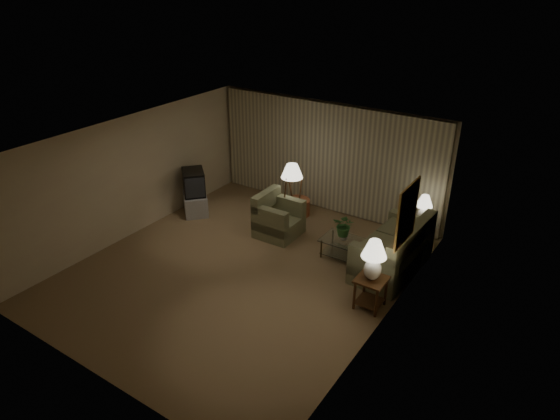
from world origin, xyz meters
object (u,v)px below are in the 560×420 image
object	(u,v)px
side_table_far	(421,230)
crt_tv	(194,182)
sofa	(392,251)
coffee_table	(350,248)
floor_lamp	(292,194)
armchair	(279,219)
table_lamp_near	(374,257)
table_lamp_far	(424,206)
ottoman	(298,207)
vase	(344,237)
side_table_near	(371,288)
tv_cabinet	(195,203)

from	to	relation	value
side_table_far	crt_tv	bearing A→B (deg)	-164.36
sofa	coffee_table	size ratio (longest dim) A/B	1.71
sofa	floor_lamp	size ratio (longest dim) A/B	1.32
armchair	table_lamp_near	xyz separation A→B (m)	(2.83, -1.32, 0.66)
table_lamp_far	coffee_table	distance (m)	1.83
armchair	coffee_table	bearing A→B (deg)	-92.78
side_table_far	armchair	bearing A→B (deg)	-155.71
sofa	ottoman	world-z (taller)	sofa
table_lamp_near	vase	distance (m)	1.81
floor_lamp	crt_tv	bearing A→B (deg)	-163.63
side_table_far	table_lamp_far	xyz separation A→B (m)	(-0.00, 0.00, 0.57)
crt_tv	vase	size ratio (longest dim) A/B	5.51
coffee_table	crt_tv	xyz separation A→B (m)	(-4.17, -0.11, 0.52)
coffee_table	crt_tv	bearing A→B (deg)	-178.55
coffee_table	ottoman	bearing A→B (deg)	149.55
side_table_near	table_lamp_far	distance (m)	2.66
coffee_table	tv_cabinet	size ratio (longest dim) A/B	1.18
side_table_near	crt_tv	size ratio (longest dim) A/B	0.70
side_table_far	coffee_table	xyz separation A→B (m)	(-1.03, -1.35, -0.11)
side_table_near	coffee_table	bearing A→B (deg)	129.39
table_lamp_far	tv_cabinet	bearing A→B (deg)	-164.36
table_lamp_near	side_table_near	bearing A→B (deg)	7.13
table_lamp_far	floor_lamp	world-z (taller)	floor_lamp
armchair	vase	distance (m)	1.66
table_lamp_far	vase	xyz separation A→B (m)	(-1.18, -1.35, -0.47)
side_table_far	floor_lamp	world-z (taller)	floor_lamp
table_lamp_far	crt_tv	xyz separation A→B (m)	(-5.20, -1.46, -0.16)
ottoman	crt_tv	bearing A→B (deg)	-149.68
side_table_near	tv_cabinet	xyz separation A→B (m)	(-5.20, 1.14, -0.16)
side_table_far	tv_cabinet	size ratio (longest dim) A/B	0.59
side_table_far	tv_cabinet	world-z (taller)	side_table_far
table_lamp_far	crt_tv	distance (m)	5.40
vase	table_lamp_far	bearing A→B (deg)	48.93
tv_cabinet	ottoman	world-z (taller)	tv_cabinet
floor_lamp	ottoman	distance (m)	0.86
side_table_far	vase	distance (m)	1.79
coffee_table	table_lamp_near	bearing A→B (deg)	-50.61
ottoman	armchair	bearing A→B (deg)	-80.57
crt_tv	ottoman	bearing A→B (deg)	73.02
side_table_far	tv_cabinet	xyz separation A→B (m)	(-5.20, -1.46, -0.14)
side_table_near	tv_cabinet	distance (m)	5.33
armchair	coffee_table	world-z (taller)	armchair
vase	crt_tv	bearing A→B (deg)	-178.49
tv_cabinet	floor_lamp	xyz separation A→B (m)	(2.37, 0.70, 0.56)
coffee_table	floor_lamp	bearing A→B (deg)	161.79
table_lamp_near	tv_cabinet	distance (m)	5.38
tv_cabinet	crt_tv	xyz separation A→B (m)	(0.00, 0.00, 0.55)
tv_cabinet	ottoman	distance (m)	2.53
coffee_table	side_table_near	bearing A→B (deg)	-50.61
floor_lamp	vase	bearing A→B (deg)	-19.74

